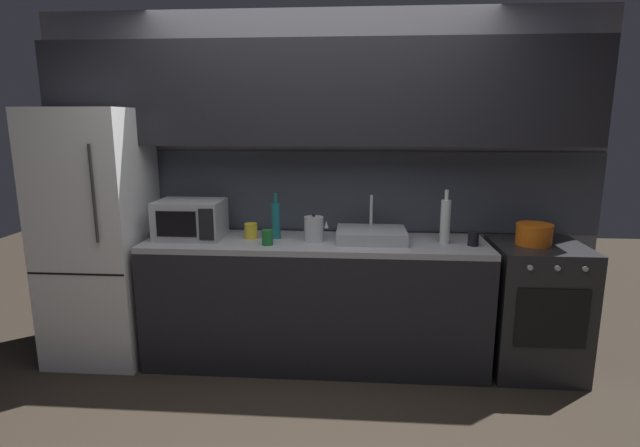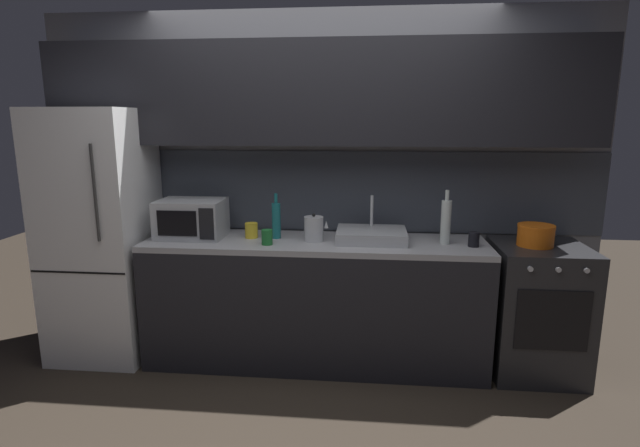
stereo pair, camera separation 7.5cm
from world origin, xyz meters
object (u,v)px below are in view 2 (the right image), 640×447
(mug_dark, at_px, (474,239))
(cooking_pot, at_px, (536,235))
(mug_yellow, at_px, (251,230))
(kettle, at_px, (314,229))
(refrigerator, at_px, (101,235))
(oven_range, at_px, (536,309))
(wine_bottle_teal, at_px, (276,220))
(mug_green, at_px, (267,237))
(wine_bottle_clear, at_px, (446,221))
(microwave, at_px, (192,219))

(mug_dark, height_order, cooking_pot, cooking_pot)
(mug_yellow, relative_size, mug_dark, 1.10)
(kettle, distance_m, mug_dark, 1.07)
(mug_yellow, bearing_deg, refrigerator, -177.93)
(oven_range, distance_m, wine_bottle_teal, 1.90)
(mug_dark, bearing_deg, oven_range, 7.50)
(refrigerator, height_order, mug_green, refrigerator)
(wine_bottle_clear, bearing_deg, oven_range, 0.13)
(kettle, height_order, mug_yellow, kettle)
(refrigerator, distance_m, microwave, 0.69)
(microwave, distance_m, wine_bottle_clear, 1.78)
(kettle, bearing_deg, cooking_pot, 0.51)
(microwave, distance_m, kettle, 0.88)
(oven_range, bearing_deg, kettle, -179.56)
(refrigerator, xyz_separation_m, wine_bottle_clear, (2.46, -0.00, 0.15))
(kettle, relative_size, mug_yellow, 1.83)
(refrigerator, xyz_separation_m, mug_green, (1.26, -0.15, 0.05))
(wine_bottle_clear, relative_size, mug_dark, 3.77)
(wine_bottle_teal, relative_size, mug_yellow, 3.01)
(mug_green, xyz_separation_m, mug_dark, (1.38, 0.08, -0.00))
(oven_range, xyz_separation_m, microwave, (-2.42, 0.02, 0.58))
(wine_bottle_teal, xyz_separation_m, mug_yellow, (-0.18, -0.00, -0.08))
(wine_bottle_teal, xyz_separation_m, mug_dark, (1.35, -0.11, -0.08))
(cooking_pot, bearing_deg, kettle, -179.49)
(mug_green, relative_size, cooking_pot, 0.43)
(oven_range, distance_m, microwave, 2.49)
(oven_range, relative_size, mug_yellow, 8.42)
(kettle, distance_m, wine_bottle_clear, 0.90)
(oven_range, distance_m, mug_green, 1.91)
(kettle, height_order, wine_bottle_teal, wine_bottle_teal)
(mug_yellow, xyz_separation_m, mug_green, (0.15, -0.19, -0.00))
(oven_range, bearing_deg, refrigerator, 179.98)
(mug_yellow, distance_m, mug_dark, 1.53)
(mug_green, bearing_deg, cooking_pot, 4.64)
(wine_bottle_clear, distance_m, cooking_pot, 0.60)
(wine_bottle_teal, bearing_deg, refrigerator, -178.04)
(kettle, xyz_separation_m, mug_green, (-0.30, -0.13, -0.04))
(microwave, height_order, mug_dark, microwave)
(wine_bottle_clear, bearing_deg, mug_green, -173.21)
(microwave, relative_size, mug_yellow, 4.30)
(wine_bottle_clear, xyz_separation_m, mug_dark, (0.18, -0.06, -0.11))
(oven_range, distance_m, cooking_pot, 0.52)
(mug_green, bearing_deg, mug_dark, 3.46)
(oven_range, height_order, mug_dark, mug_dark)
(mug_dark, xyz_separation_m, cooking_pot, (0.41, 0.06, 0.02))
(kettle, bearing_deg, mug_dark, -2.61)
(mug_yellow, bearing_deg, wine_bottle_teal, 1.26)
(cooking_pot, bearing_deg, oven_range, -1.67)
(kettle, bearing_deg, oven_range, 0.44)
(kettle, bearing_deg, refrigerator, 179.52)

